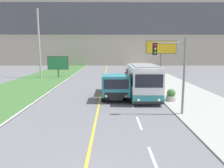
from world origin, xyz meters
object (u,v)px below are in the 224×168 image
at_px(utility_pole_far, 39,43).
at_px(billboard_large, 161,48).
at_px(planter_round_near, 171,96).
at_px(dump_truck, 116,86).
at_px(planter_round_second, 160,88).
at_px(car_distant, 131,74).
at_px(city_bus, 144,82).
at_px(billboard_small, 58,63).
at_px(traffic_light_mast, 174,66).

distance_m(utility_pole_far, billboard_large, 21.55).
bearing_deg(utility_pole_far, planter_round_near, -44.65).
xyz_separation_m(dump_truck, planter_round_second, (4.72, 2.58, -0.63)).
relative_size(car_distant, billboard_large, 0.71).
distance_m(planter_round_near, planter_round_second, 3.85).
xyz_separation_m(city_bus, billboard_small, (-11.58, 16.35, 0.67)).
xyz_separation_m(traffic_light_mast, planter_round_near, (0.97, 3.91, -2.90)).
bearing_deg(traffic_light_mast, city_bus, 106.19).
bearing_deg(city_bus, billboard_small, 125.30).
bearing_deg(billboard_large, dump_truck, -112.99).
bearing_deg(planter_round_second, city_bus, -124.88).
distance_m(traffic_light_mast, billboard_small, 24.66).
height_order(dump_truck, car_distant, dump_truck).
bearing_deg(car_distant, dump_truck, -101.06).
relative_size(car_distant, planter_round_near, 4.13).
distance_m(dump_truck, billboard_small, 18.24).
bearing_deg(billboard_small, utility_pole_far, -165.45).
bearing_deg(planter_round_near, dump_truck, 165.29).
xyz_separation_m(car_distant, planter_round_second, (1.95, -11.59, -0.13)).
height_order(car_distant, planter_round_near, car_distant).
height_order(traffic_light_mast, billboard_small, traffic_light_mast).
distance_m(city_bus, planter_round_near, 2.65).
relative_size(dump_truck, traffic_light_mast, 1.31).
height_order(dump_truck, utility_pole_far, utility_pole_far).
height_order(car_distant, utility_pole_far, utility_pole_far).
bearing_deg(city_bus, billboard_large, 73.48).
xyz_separation_m(city_bus, planter_round_second, (2.19, 3.14, -1.05)).
relative_size(city_bus, car_distant, 1.28).
bearing_deg(car_distant, billboard_small, 172.14).
distance_m(city_bus, utility_pole_far, 21.52).
relative_size(traffic_light_mast, planter_round_second, 4.95).
bearing_deg(city_bus, traffic_light_mast, -73.81).
bearing_deg(dump_truck, billboard_large, 67.01).
xyz_separation_m(utility_pole_far, traffic_light_mast, (15.60, -20.28, -2.00)).
relative_size(utility_pole_far, traffic_light_mast, 2.01).
bearing_deg(dump_truck, billboard_small, 119.80).
relative_size(billboard_small, planter_round_second, 3.16).
bearing_deg(billboard_large, planter_round_near, -100.41).
bearing_deg(utility_pole_far, billboard_large, 16.21).
height_order(utility_pole_far, planter_round_second, utility_pole_far).
bearing_deg(utility_pole_far, car_distant, -3.69).
distance_m(city_bus, billboard_large, 22.81).
distance_m(traffic_light_mast, planter_round_near, 4.97).
bearing_deg(dump_truck, city_bus, -12.36).
bearing_deg(car_distant, utility_pole_far, 176.31).
distance_m(car_distant, billboard_large, 10.13).
distance_m(car_distant, billboard_small, 12.03).
xyz_separation_m(city_bus, dump_truck, (-2.53, 0.55, -0.42)).
relative_size(city_bus, planter_round_second, 5.07).
distance_m(city_bus, planter_round_second, 3.96).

